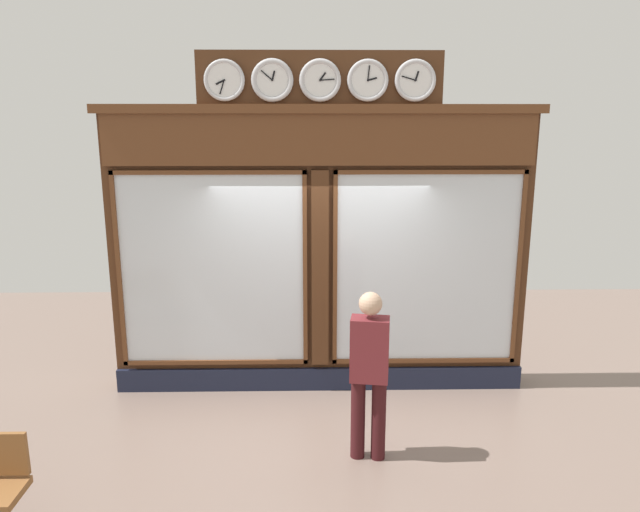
# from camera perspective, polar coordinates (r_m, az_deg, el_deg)

# --- Properties ---
(shop_facade) EXTENTS (5.02, 0.42, 3.96)m
(shop_facade) POSITION_cam_1_polar(r_m,az_deg,el_deg) (7.06, -0.02, 0.82)
(shop_facade) COLOR #4C2B16
(shop_facade) RESTS_ON ground_plane
(pedestrian) EXTENTS (0.39, 0.27, 1.69)m
(pedestrian) POSITION_cam_1_polar(r_m,az_deg,el_deg) (5.78, 4.72, -10.70)
(pedestrian) COLOR #3A1316
(pedestrian) RESTS_ON ground_plane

